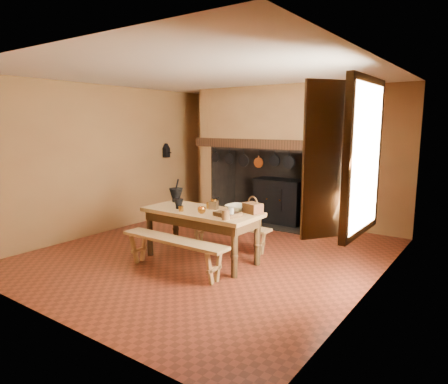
% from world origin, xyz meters
% --- Properties ---
extents(floor, '(5.50, 5.50, 0.00)m').
position_xyz_m(floor, '(0.00, 0.00, 0.00)').
color(floor, maroon).
rests_on(floor, ground).
extents(ceiling, '(5.50, 5.50, 0.00)m').
position_xyz_m(ceiling, '(0.00, 0.00, 2.80)').
color(ceiling, silver).
rests_on(ceiling, back_wall).
extents(back_wall, '(5.00, 0.02, 2.80)m').
position_xyz_m(back_wall, '(0.00, 2.75, 1.40)').
color(back_wall, olive).
rests_on(back_wall, floor).
extents(wall_left, '(0.02, 5.50, 2.80)m').
position_xyz_m(wall_left, '(-2.50, 0.00, 1.40)').
color(wall_left, olive).
rests_on(wall_left, floor).
extents(wall_right, '(0.02, 5.50, 2.80)m').
position_xyz_m(wall_right, '(2.50, 0.00, 1.40)').
color(wall_right, olive).
rests_on(wall_right, floor).
extents(wall_front, '(5.00, 0.02, 2.80)m').
position_xyz_m(wall_front, '(0.00, -2.75, 1.40)').
color(wall_front, olive).
rests_on(wall_front, floor).
extents(chimney_breast, '(2.95, 0.96, 2.80)m').
position_xyz_m(chimney_breast, '(-0.30, 2.31, 1.81)').
color(chimney_breast, olive).
rests_on(chimney_breast, floor).
extents(iron_range, '(1.12, 0.55, 1.60)m').
position_xyz_m(iron_range, '(-0.04, 2.45, 0.48)').
color(iron_range, black).
rests_on(iron_range, floor).
extents(hearth_pans, '(0.51, 0.62, 0.20)m').
position_xyz_m(hearth_pans, '(-1.05, 2.22, 0.09)').
color(hearth_pans, '#C2812C').
rests_on(hearth_pans, floor).
extents(hanging_pans, '(1.92, 0.29, 0.27)m').
position_xyz_m(hanging_pans, '(-0.34, 1.81, 1.36)').
color(hanging_pans, black).
rests_on(hanging_pans, chimney_breast).
extents(onion_string, '(0.12, 0.10, 0.46)m').
position_xyz_m(onion_string, '(1.00, 1.79, 1.33)').
color(onion_string, '#B75721').
rests_on(onion_string, chimney_breast).
extents(herb_bunch, '(0.20, 0.20, 0.35)m').
position_xyz_m(herb_bunch, '(1.18, 1.79, 1.38)').
color(herb_bunch, '#58632F').
rests_on(herb_bunch, chimney_breast).
extents(window, '(0.39, 1.75, 1.76)m').
position_xyz_m(window, '(2.35, -0.40, 1.70)').
color(window, white).
rests_on(window, wall_right).
extents(wall_coffee_mill, '(0.23, 0.16, 0.31)m').
position_xyz_m(wall_coffee_mill, '(-2.42, 1.55, 1.52)').
color(wall_coffee_mill, black).
rests_on(wall_coffee_mill, wall_left).
extents(work_table, '(1.82, 0.81, 0.79)m').
position_xyz_m(work_table, '(0.07, -0.33, 0.66)').
color(work_table, tan).
rests_on(work_table, floor).
extents(bench_front, '(1.74, 0.31, 0.49)m').
position_xyz_m(bench_front, '(0.07, -0.96, 0.37)').
color(bench_front, tan).
rests_on(bench_front, floor).
extents(bench_back, '(1.54, 0.27, 0.43)m').
position_xyz_m(bench_back, '(0.07, 0.38, 0.32)').
color(bench_back, tan).
rests_on(bench_back, floor).
extents(mortar_large, '(0.23, 0.23, 0.39)m').
position_xyz_m(mortar_large, '(-0.68, -0.06, 0.92)').
color(mortar_large, black).
rests_on(mortar_large, work_table).
extents(mortar_small, '(0.15, 0.15, 0.26)m').
position_xyz_m(mortar_small, '(-0.28, -0.44, 0.87)').
color(mortar_small, black).
rests_on(mortar_small, work_table).
extents(coffee_grinder, '(0.18, 0.16, 0.19)m').
position_xyz_m(coffee_grinder, '(0.18, -0.16, 0.86)').
color(coffee_grinder, '#372211').
rests_on(coffee_grinder, work_table).
extents(brass_mug_a, '(0.09, 0.09, 0.08)m').
position_xyz_m(brass_mug_a, '(-0.12, -0.57, 0.83)').
color(brass_mug_a, '#C2812C').
rests_on(brass_mug_a, work_table).
extents(brass_mug_b, '(0.11, 0.11, 0.10)m').
position_xyz_m(brass_mug_b, '(0.10, -0.17, 0.84)').
color(brass_mug_b, '#C2812C').
rests_on(brass_mug_b, work_table).
extents(mixing_bowl, '(0.36, 0.36, 0.08)m').
position_xyz_m(mixing_bowl, '(0.51, -0.02, 0.83)').
color(mixing_bowl, beige).
rests_on(mixing_bowl, work_table).
extents(stoneware_crock, '(0.11, 0.11, 0.13)m').
position_xyz_m(stoneware_crock, '(0.73, -0.62, 0.85)').
color(stoneware_crock, brown).
rests_on(stoneware_crock, work_table).
extents(glass_jar, '(0.09, 0.09, 0.14)m').
position_xyz_m(glass_jar, '(0.73, -0.50, 0.86)').
color(glass_jar, beige).
rests_on(glass_jar, work_table).
extents(wicker_basket, '(0.31, 0.26, 0.25)m').
position_xyz_m(wicker_basket, '(0.81, -0.05, 0.87)').
color(wicker_basket, '#4F3617').
rests_on(wicker_basket, work_table).
extents(wooden_tray, '(0.39, 0.31, 0.06)m').
position_xyz_m(wooden_tray, '(0.63, -0.44, 0.82)').
color(wooden_tray, '#372211').
rests_on(wooden_tray, work_table).
extents(brass_cup, '(0.13, 0.13, 0.09)m').
position_xyz_m(brass_cup, '(0.22, -0.51, 0.83)').
color(brass_cup, '#C2812C').
rests_on(brass_cup, work_table).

